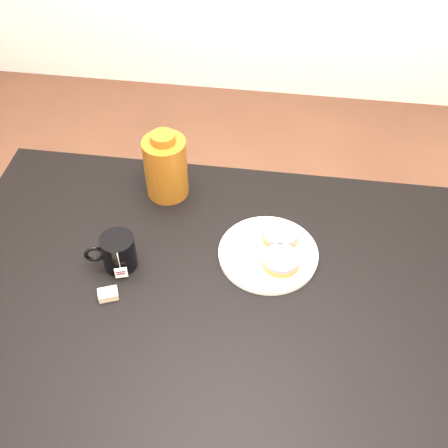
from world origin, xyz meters
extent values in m
plane|color=brown|center=(0.00, 0.00, 0.00)|extent=(4.00, 4.00, 0.00)
cube|color=black|center=(0.00, 0.00, 0.73)|extent=(1.40, 0.90, 0.04)
cylinder|color=black|center=(-0.64, 0.39, 0.35)|extent=(0.06, 0.06, 0.71)
cylinder|color=black|center=(0.64, 0.39, 0.35)|extent=(0.06, 0.06, 0.71)
cylinder|color=white|center=(0.08, 0.13, 0.76)|extent=(0.25, 0.25, 0.01)
torus|color=white|center=(0.08, 0.13, 0.76)|extent=(0.24, 0.24, 0.01)
cylinder|color=brown|center=(0.10, 0.18, 0.77)|extent=(0.12, 0.12, 0.02)
cylinder|color=gray|center=(0.10, 0.18, 0.79)|extent=(0.12, 0.12, 0.01)
cylinder|color=brown|center=(0.11, 0.10, 0.77)|extent=(0.10, 0.10, 0.02)
cylinder|color=gray|center=(0.11, 0.10, 0.79)|extent=(0.09, 0.09, 0.01)
cylinder|color=black|center=(-0.28, 0.06, 0.80)|extent=(0.10, 0.10, 0.09)
cylinder|color=black|center=(-0.28, 0.06, 0.83)|extent=(0.07, 0.07, 0.00)
torus|color=black|center=(-0.33, 0.04, 0.80)|extent=(0.05, 0.03, 0.05)
cylinder|color=beige|center=(-0.26, 0.01, 0.82)|extent=(0.00, 0.00, 0.05)
cube|color=white|center=(-0.26, 0.01, 0.77)|extent=(0.03, 0.01, 0.03)
cube|color=#C6B793|center=(-0.28, -0.04, 0.76)|extent=(0.05, 0.05, 0.02)
cylinder|color=#572D0B|center=(-0.22, 0.33, 0.84)|extent=(0.13, 0.13, 0.17)
cylinder|color=#572D0B|center=(-0.22, 0.33, 0.93)|extent=(0.06, 0.06, 0.02)
camera|label=1|loc=(0.09, -0.77, 1.82)|focal=45.00mm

